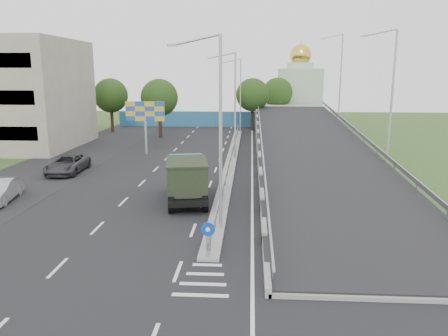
# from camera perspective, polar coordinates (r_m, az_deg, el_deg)

# --- Properties ---
(ground) EXTENTS (160.00, 160.00, 0.00)m
(ground) POSITION_cam_1_polar(r_m,az_deg,el_deg) (18.32, -2.75, -14.86)
(ground) COLOR #2D4C1E
(ground) RESTS_ON ground
(road_surface) EXTENTS (26.00, 90.00, 0.04)m
(road_surface) POSITION_cam_1_polar(r_m,az_deg,el_deg) (37.46, -3.97, -0.58)
(road_surface) COLOR black
(road_surface) RESTS_ON ground
(parking_strip) EXTENTS (8.00, 90.00, 0.05)m
(parking_strip) POSITION_cam_1_polar(r_m,az_deg,el_deg) (41.22, -22.20, -0.29)
(parking_strip) COLOR black
(parking_strip) RESTS_ON ground
(median) EXTENTS (1.00, 44.00, 0.20)m
(median) POSITION_cam_1_polar(r_m,az_deg,el_deg) (41.07, 0.90, 0.74)
(median) COLOR gray
(median) RESTS_ON ground
(overpass_ramp) EXTENTS (10.00, 50.00, 3.50)m
(overpass_ramp) POSITION_cam_1_polar(r_m,az_deg,el_deg) (41.12, 11.42, 2.85)
(overpass_ramp) COLOR gray
(overpass_ramp) RESTS_ON ground
(median_guardrail) EXTENTS (0.09, 44.00, 0.71)m
(median_guardrail) POSITION_cam_1_polar(r_m,az_deg,el_deg) (40.95, 0.91, 1.63)
(median_guardrail) COLOR gray
(median_guardrail) RESTS_ON median
(sign_bollard) EXTENTS (0.64, 0.23, 1.67)m
(sign_bollard) POSITION_cam_1_polar(r_m,az_deg,el_deg) (19.86, -2.09, -9.34)
(sign_bollard) COLOR black
(sign_bollard) RESTS_ON median
(lamp_post_near) EXTENTS (2.74, 0.18, 10.08)m
(lamp_post_near) POSITION_cam_1_polar(r_m,az_deg,el_deg) (22.40, -0.94, 5.78)
(lamp_post_near) COLOR #B2B5B7
(lamp_post_near) RESTS_ON median
(lamp_post_mid) EXTENTS (2.74, 0.18, 10.08)m
(lamp_post_mid) POSITION_cam_1_polar(r_m,az_deg,el_deg) (42.30, 1.21, 8.89)
(lamp_post_mid) COLOR #B2B5B7
(lamp_post_mid) RESTS_ON median
(lamp_post_far) EXTENTS (2.74, 0.18, 10.08)m
(lamp_post_far) POSITION_cam_1_polar(r_m,az_deg,el_deg) (62.26, 1.99, 10.00)
(lamp_post_far) COLOR #B2B5B7
(lamp_post_far) RESTS_ON median
(blue_wall) EXTENTS (30.00, 0.50, 2.40)m
(blue_wall) POSITION_cam_1_polar(r_m,az_deg,el_deg) (68.81, -1.34, 6.38)
(blue_wall) COLOR teal
(blue_wall) RESTS_ON ground
(church) EXTENTS (7.00, 7.00, 13.80)m
(church) POSITION_cam_1_polar(r_m,az_deg,el_deg) (76.68, 9.81, 9.90)
(church) COLOR #B2CCAD
(church) RESTS_ON ground
(billboard) EXTENTS (4.00, 0.24, 5.50)m
(billboard) POSITION_cam_1_polar(r_m,az_deg,el_deg) (45.69, -10.27, 6.91)
(billboard) COLOR #B2B5B7
(billboard) RESTS_ON ground
(tree_left_mid) EXTENTS (4.80, 4.80, 7.60)m
(tree_left_mid) POSITION_cam_1_polar(r_m,az_deg,el_deg) (57.51, -8.44, 9.05)
(tree_left_mid) COLOR black
(tree_left_mid) RESTS_ON ground
(tree_median_far) EXTENTS (4.80, 4.80, 7.60)m
(tree_median_far) POSITION_cam_1_polar(r_m,az_deg,el_deg) (64.27, 3.75, 9.49)
(tree_median_far) COLOR black
(tree_median_far) RESTS_ON ground
(tree_left_far) EXTENTS (4.80, 4.80, 7.60)m
(tree_left_far) POSITION_cam_1_polar(r_m,az_deg,el_deg) (64.41, -14.58, 9.14)
(tree_left_far) COLOR black
(tree_left_far) RESTS_ON ground
(tree_ramp_far) EXTENTS (4.80, 4.80, 7.60)m
(tree_ramp_far) POSITION_cam_1_polar(r_m,az_deg,el_deg) (71.38, 7.00, 9.71)
(tree_ramp_far) COLOR black
(tree_ramp_far) RESTS_ON ground
(dump_truck) EXTENTS (3.47, 6.88, 2.90)m
(dump_truck) POSITION_cam_1_polar(r_m,az_deg,el_deg) (28.97, -4.90, -1.20)
(dump_truck) COLOR black
(dump_truck) RESTS_ON ground
(parked_car_b) EXTENTS (2.31, 4.71, 1.49)m
(parked_car_b) POSITION_cam_1_polar(r_m,az_deg,el_deg) (32.40, -27.18, -2.65)
(parked_car_b) COLOR #9D9CA2
(parked_car_b) RESTS_ON ground
(parked_car_c) EXTENTS (2.77, 5.59, 1.52)m
(parked_car_c) POSITION_cam_1_polar(r_m,az_deg,el_deg) (39.36, -19.78, 0.48)
(parked_car_c) COLOR #35353A
(parked_car_c) RESTS_ON ground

